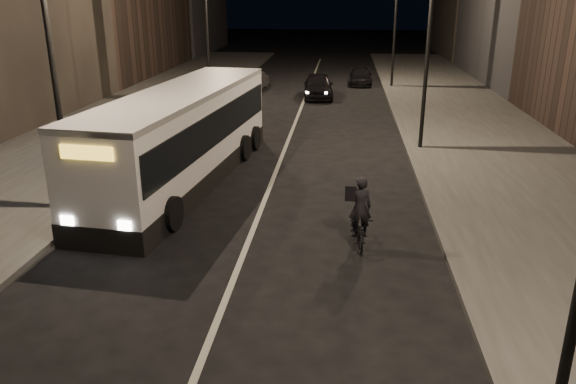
% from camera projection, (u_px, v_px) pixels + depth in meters
% --- Properties ---
extents(ground, '(180.00, 180.00, 0.00)m').
position_uv_depth(ground, '(231.00, 287.00, 12.56)').
color(ground, black).
rests_on(ground, ground).
extents(sidewalk_right, '(7.00, 70.00, 0.16)m').
position_uv_depth(sidewalk_right, '(481.00, 138.00, 24.86)').
color(sidewalk_right, '#353532').
rests_on(sidewalk_right, ground).
extents(sidewalk_left, '(7.00, 70.00, 0.16)m').
position_uv_depth(sidewalk_left, '(111.00, 130.00, 26.44)').
color(sidewalk_left, '#353532').
rests_on(sidewalk_left, ground).
extents(streetlight_right_mid, '(1.20, 0.44, 8.12)m').
position_uv_depth(streetlight_right_mid, '(424.00, 15.00, 21.50)').
color(streetlight_right_mid, black).
rests_on(streetlight_right_mid, sidewalk_right).
extents(streetlight_right_far, '(1.20, 0.44, 8.12)m').
position_uv_depth(streetlight_right_far, '(392.00, 5.00, 36.48)').
color(streetlight_right_far, black).
rests_on(streetlight_right_far, sidewalk_right).
extents(streetlight_left_near, '(1.20, 0.44, 8.12)m').
position_uv_depth(streetlight_left_near, '(57.00, 26.00, 15.00)').
color(streetlight_left_near, black).
rests_on(streetlight_left_near, sidewalk_left).
extents(streetlight_left_far, '(1.20, 0.44, 8.12)m').
position_uv_depth(streetlight_left_far, '(210.00, 7.00, 31.86)').
color(streetlight_left_far, black).
rests_on(streetlight_left_far, sidewalk_left).
extents(city_bus, '(3.77, 11.91, 3.16)m').
position_uv_depth(city_bus, '(183.00, 133.00, 18.98)').
color(city_bus, white).
rests_on(city_bus, ground).
extents(cyclist_on_bicycle, '(0.75, 1.72, 1.93)m').
position_uv_depth(cyclist_on_bicycle, '(359.00, 223.00, 14.39)').
color(cyclist_on_bicycle, black).
rests_on(cyclist_on_bicycle, ground).
extents(car_near, '(2.03, 4.45, 1.48)m').
position_uv_depth(car_near, '(318.00, 86.00, 34.60)').
color(car_near, black).
rests_on(car_near, ground).
extents(car_mid, '(1.55, 3.88, 1.25)m').
position_uv_depth(car_mid, '(254.00, 80.00, 37.34)').
color(car_mid, '#353437').
rests_on(car_mid, ground).
extents(car_far, '(1.59, 3.87, 1.12)m').
position_uv_depth(car_far, '(361.00, 76.00, 39.60)').
color(car_far, black).
rests_on(car_far, ground).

